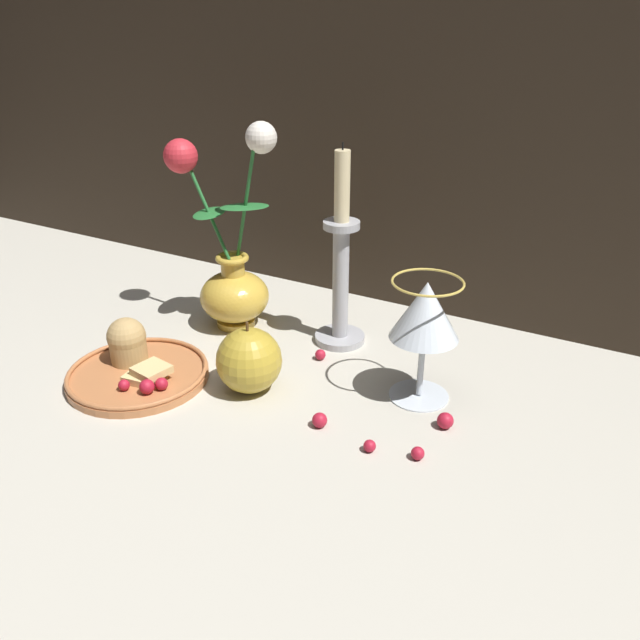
% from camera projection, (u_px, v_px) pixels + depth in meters
% --- Properties ---
extents(ground_plane, '(2.40, 2.40, 0.00)m').
position_uv_depth(ground_plane, '(300.00, 384.00, 0.81)').
color(ground_plane, '#B7B2A3').
rests_on(ground_plane, ground).
extents(vase, '(0.17, 0.10, 0.31)m').
position_uv_depth(vase, '(231.00, 270.00, 0.93)').
color(vase, gold).
rests_on(vase, ground_plane).
extents(plate_with_pastries, '(0.18, 0.18, 0.07)m').
position_uv_depth(plate_with_pastries, '(136.00, 365.00, 0.82)').
color(plate_with_pastries, '#B77042').
rests_on(plate_with_pastries, ground_plane).
extents(wine_glass, '(0.09, 0.09, 0.16)m').
position_uv_depth(wine_glass, '(425.00, 315.00, 0.74)').
color(wine_glass, silver).
rests_on(wine_glass, ground_plane).
extents(candlestick, '(0.07, 0.07, 0.29)m').
position_uv_depth(candlestick, '(341.00, 273.00, 0.87)').
color(candlestick, '#A3A3A8').
rests_on(candlestick, ground_plane).
extents(apple_beside_vase, '(0.08, 0.08, 0.10)m').
position_uv_depth(apple_beside_vase, '(249.00, 360.00, 0.78)').
color(apple_beside_vase, '#B2932D').
rests_on(apple_beside_vase, ground_plane).
extents(berry_near_plate, '(0.01, 0.01, 0.01)m').
position_uv_depth(berry_near_plate, '(370.00, 446.00, 0.68)').
color(berry_near_plate, '#AD192D').
rests_on(berry_near_plate, ground_plane).
extents(berry_front_center, '(0.02, 0.02, 0.02)m').
position_uv_depth(berry_front_center, '(320.00, 420.00, 0.72)').
color(berry_front_center, '#AD192D').
rests_on(berry_front_center, ground_plane).
extents(berry_by_glass_stem, '(0.02, 0.02, 0.02)m').
position_uv_depth(berry_by_glass_stem, '(445.00, 421.00, 0.72)').
color(berry_by_glass_stem, '#AD192D').
rests_on(berry_by_glass_stem, ground_plane).
extents(berry_under_candlestick, '(0.01, 0.01, 0.01)m').
position_uv_depth(berry_under_candlestick, '(418.00, 453.00, 0.67)').
color(berry_under_candlestick, '#AD192D').
rests_on(berry_under_candlestick, ground_plane).
extents(berry_far_right, '(0.01, 0.01, 0.01)m').
position_uv_depth(berry_far_right, '(320.00, 355.00, 0.87)').
color(berry_far_right, '#AD192D').
rests_on(berry_far_right, ground_plane).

